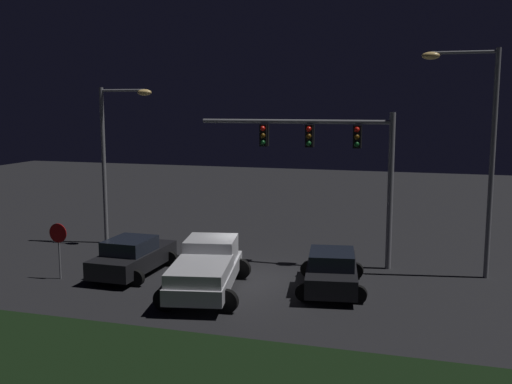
{
  "coord_description": "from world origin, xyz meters",
  "views": [
    {
      "loc": [
        6.76,
        -21.84,
        6.81
      ],
      "look_at": [
        -0.27,
        1.91,
        3.16
      ],
      "focal_mm": 41.67,
      "sensor_mm": 36.0,
      "label": 1
    }
  ],
  "objects": [
    {
      "name": "stop_sign",
      "position": [
        -7.08,
        -2.3,
        1.56
      ],
      "size": [
        0.76,
        0.08,
        2.23
      ],
      "color": "slate",
      "rests_on": "ground_plane"
    },
    {
      "name": "grass_median",
      "position": [
        0.0,
        -9.57,
        0.05
      ],
      "size": [
        25.26,
        6.74,
        0.1
      ],
      "primitive_type": "cube",
      "color": "black",
      "rests_on": "ground_plane"
    },
    {
      "name": "pickup_truck",
      "position": [
        -0.92,
        -2.22,
        1.0
      ],
      "size": [
        3.57,
        5.68,
        1.8
      ],
      "rotation": [
        0.0,
        0.0,
        1.76
      ],
      "color": "#B7B7BC",
      "rests_on": "ground_plane"
    },
    {
      "name": "car_sedan_far",
      "position": [
        3.4,
        -0.64,
        0.74
      ],
      "size": [
        2.92,
        4.62,
        1.51
      ],
      "rotation": [
        0.0,
        0.0,
        1.73
      ],
      "color": "black",
      "rests_on": "ground_plane"
    },
    {
      "name": "street_lamp_right",
      "position": [
        8.48,
        2.64,
        5.59
      ],
      "size": [
        2.89,
        0.44,
        8.94
      ],
      "color": "slate",
      "rests_on": "ground_plane"
    },
    {
      "name": "traffic_signal_gantry",
      "position": [
        2.76,
        2.88,
        4.9
      ],
      "size": [
        8.32,
        0.56,
        6.5
      ],
      "color": "slate",
      "rests_on": "ground_plane"
    },
    {
      "name": "ground_plane",
      "position": [
        0.0,
        0.0,
        0.0
      ],
      "size": [
        80.0,
        80.0,
        0.0
      ],
      "primitive_type": "plane",
      "color": "black"
    },
    {
      "name": "car_sedan",
      "position": [
        -4.65,
        -0.88,
        0.74
      ],
      "size": [
        2.52,
        4.42,
        1.51
      ],
      "rotation": [
        0.0,
        0.0,
        1.56
      ],
      "color": "black",
      "rests_on": "ground_plane"
    },
    {
      "name": "street_lamp_left",
      "position": [
        -8.0,
        3.74,
        4.86
      ],
      "size": [
        2.75,
        0.44,
        7.63
      ],
      "color": "slate",
      "rests_on": "ground_plane"
    }
  ]
}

